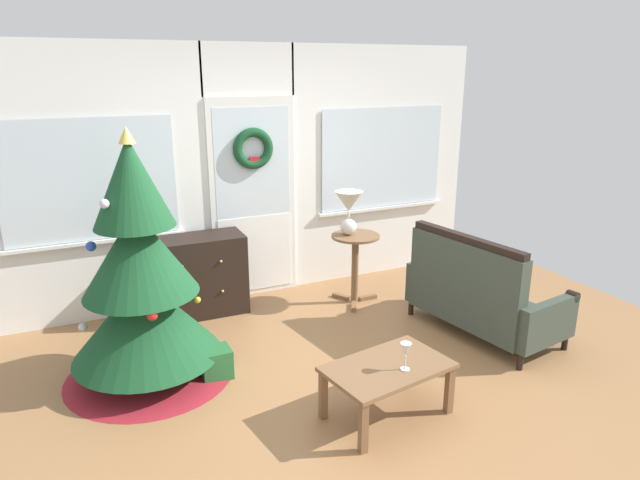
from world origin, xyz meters
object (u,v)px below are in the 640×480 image
(side_table, at_px, (355,255))
(wine_glass, at_px, (406,350))
(settee_sofa, at_px, (478,295))
(christmas_tree, at_px, (142,287))
(coffee_table, at_px, (388,373))
(gift_box, at_px, (216,363))
(dresser_cabinet, at_px, (198,275))
(table_lamp, at_px, (349,207))

(side_table, relative_size, wine_glass, 3.70)
(settee_sofa, relative_size, wine_glass, 7.55)
(christmas_tree, xyz_separation_m, settee_sofa, (2.79, -0.52, -0.37))
(coffee_table, relative_size, gift_box, 3.90)
(christmas_tree, xyz_separation_m, gift_box, (0.47, -0.24, -0.62))
(dresser_cabinet, relative_size, wine_glass, 4.66)
(wine_glass, bearing_deg, coffee_table, 127.61)
(dresser_cabinet, xyz_separation_m, wine_glass, (0.83, -2.34, 0.14))
(settee_sofa, height_order, wine_glass, settee_sofa)
(settee_sofa, distance_m, coffee_table, 1.57)
(side_table, bearing_deg, settee_sofa, -59.57)
(side_table, bearing_deg, table_lamp, 146.31)
(coffee_table, distance_m, wine_glass, 0.23)
(wine_glass, bearing_deg, table_lamp, 72.73)
(coffee_table, distance_m, gift_box, 1.39)
(christmas_tree, bearing_deg, side_table, 15.21)
(side_table, bearing_deg, gift_box, -153.97)
(christmas_tree, distance_m, wine_glass, 2.00)
(wine_glass, bearing_deg, christmas_tree, 137.80)
(dresser_cabinet, height_order, settee_sofa, settee_sofa)
(coffee_table, relative_size, wine_glass, 4.67)
(settee_sofa, relative_size, side_table, 2.04)
(side_table, height_order, table_lamp, table_lamp)
(coffee_table, bearing_deg, settee_sofa, 27.60)
(dresser_cabinet, height_order, table_lamp, table_lamp)
(side_table, bearing_deg, wine_glass, -109.23)
(christmas_tree, relative_size, side_table, 2.68)
(wine_glass, relative_size, gift_box, 0.84)
(dresser_cabinet, bearing_deg, gift_box, -98.00)
(christmas_tree, height_order, gift_box, christmas_tree)
(gift_box, bearing_deg, coffee_table, -47.13)
(side_table, relative_size, gift_box, 3.09)
(coffee_table, height_order, gift_box, coffee_table)
(dresser_cabinet, distance_m, settee_sofa, 2.63)
(settee_sofa, bearing_deg, gift_box, 173.13)
(wine_glass, bearing_deg, side_table, 70.77)
(christmas_tree, xyz_separation_m, dresser_cabinet, (0.64, 1.00, -0.35))
(christmas_tree, height_order, side_table, christmas_tree)
(coffee_table, bearing_deg, dresser_cabinet, 108.70)
(settee_sofa, distance_m, table_lamp, 1.48)
(dresser_cabinet, bearing_deg, settee_sofa, -35.25)
(side_table, height_order, coffee_table, side_table)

